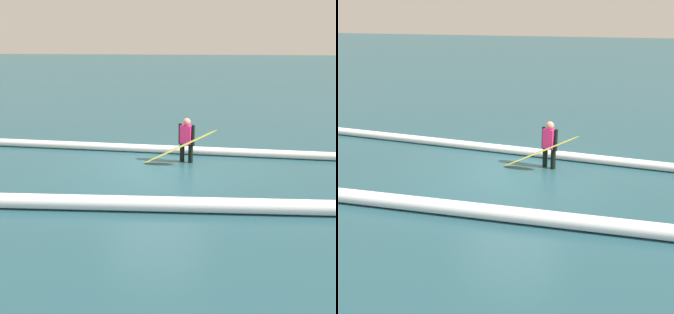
# 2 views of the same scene
# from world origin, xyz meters

# --- Properties ---
(ground_plane) EXTENTS (135.01, 135.01, 0.00)m
(ground_plane) POSITION_xyz_m (0.00, 0.00, 0.00)
(ground_plane) COLOR #214853
(surfer) EXTENTS (0.48, 0.33, 1.30)m
(surfer) POSITION_xyz_m (-0.81, -0.82, 0.72)
(surfer) COLOR black
(surfer) RESTS_ON ground_plane
(surfboard) EXTENTS (2.13, 0.45, 1.10)m
(surfboard) POSITION_xyz_m (-0.64, -0.46, 0.54)
(surfboard) COLOR yellow
(surfboard) RESTS_ON ground_plane
(wave_crest_foreground) EXTENTS (23.78, 1.86, 0.25)m
(wave_crest_foreground) POSITION_xyz_m (0.90, -1.78, 0.12)
(wave_crest_foreground) COLOR white
(wave_crest_foreground) RESTS_ON ground_plane
(wave_crest_midground) EXTENTS (14.30, 0.85, 0.33)m
(wave_crest_midground) POSITION_xyz_m (1.86, 2.96, 0.16)
(wave_crest_midground) COLOR white
(wave_crest_midground) RESTS_ON ground_plane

